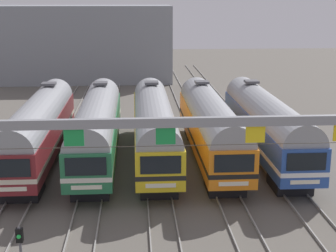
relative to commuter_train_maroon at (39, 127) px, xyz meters
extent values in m
plane|color=#5B564F|center=(8.27, 0.00, -2.69)|extent=(160.00, 160.00, 0.00)
cube|color=gray|center=(-0.72, 17.00, -2.61)|extent=(0.07, 70.00, 0.15)
cube|color=gray|center=(0.72, 17.00, -2.61)|extent=(0.07, 70.00, 0.15)
cube|color=gray|center=(3.42, 17.00, -2.61)|extent=(0.07, 70.00, 0.15)
cube|color=gray|center=(4.85, 17.00, -2.61)|extent=(0.07, 70.00, 0.15)
cube|color=gray|center=(7.55, 17.00, -2.61)|extent=(0.07, 70.00, 0.15)
cube|color=gray|center=(8.98, 17.00, -2.61)|extent=(0.07, 70.00, 0.15)
cube|color=gray|center=(11.68, 17.00, -2.61)|extent=(0.07, 70.00, 0.15)
cube|color=gray|center=(13.12, 17.00, -2.61)|extent=(0.07, 70.00, 0.15)
cube|color=gray|center=(15.82, 17.00, -2.61)|extent=(0.07, 70.00, 0.15)
cube|color=gray|center=(17.25, 17.00, -2.61)|extent=(0.07, 70.00, 0.15)
cube|color=maroon|center=(0.00, 0.00, -0.46)|extent=(2.85, 18.00, 2.35)
cube|color=beige|center=(0.00, 0.00, -0.82)|extent=(2.88, 18.02, 0.28)
cylinder|color=gray|center=(0.00, 0.00, 0.71)|extent=(2.74, 17.64, 2.74)
cube|color=black|center=(0.00, -9.02, 0.01)|extent=(2.28, 0.06, 1.03)
cube|color=silver|center=(0.00, -9.02, -1.21)|extent=(1.71, 0.05, 0.24)
cube|color=black|center=(0.00, -6.30, -2.16)|extent=(2.28, 2.60, 1.05)
cube|color=black|center=(0.00, 6.30, -2.16)|extent=(2.28, 2.60, 1.05)
cube|color=#4C4C51|center=(0.00, 5.04, 2.26)|extent=(1.10, 1.10, 0.20)
cube|color=#236B42|center=(4.13, 0.00, -0.46)|extent=(2.85, 18.00, 2.35)
cube|color=silver|center=(4.13, 0.00, -0.82)|extent=(2.88, 18.02, 0.28)
cylinder|color=gray|center=(4.13, 0.00, 0.71)|extent=(2.74, 17.64, 2.74)
cube|color=black|center=(4.13, -9.02, 0.01)|extent=(2.28, 0.06, 1.03)
cube|color=silver|center=(4.13, -9.02, -1.21)|extent=(1.71, 0.05, 0.24)
cube|color=black|center=(4.13, -6.30, -2.16)|extent=(2.28, 2.60, 1.05)
cube|color=black|center=(4.13, 6.30, -2.16)|extent=(2.28, 2.60, 1.05)
cube|color=#4C4C51|center=(4.13, 5.04, 2.26)|extent=(1.10, 1.10, 0.20)
cube|color=gold|center=(8.27, 0.00, -0.46)|extent=(2.85, 18.00, 2.35)
cube|color=black|center=(8.27, 0.00, -0.82)|extent=(2.88, 18.02, 0.28)
cylinder|color=gray|center=(8.27, 0.00, 0.71)|extent=(2.74, 17.64, 2.74)
cube|color=black|center=(8.27, -9.02, 0.01)|extent=(2.28, 0.06, 1.03)
cube|color=silver|center=(8.27, -9.02, -1.21)|extent=(1.71, 0.05, 0.24)
cube|color=black|center=(8.27, -6.30, -2.16)|extent=(2.28, 2.60, 1.05)
cube|color=black|center=(8.27, 6.30, -2.16)|extent=(2.28, 2.60, 1.05)
cube|color=#4C4C51|center=(8.27, 5.04, 2.26)|extent=(1.10, 1.10, 0.20)
cube|color=orange|center=(12.40, 0.00, -0.46)|extent=(2.85, 18.00, 2.35)
cube|color=black|center=(12.40, 0.00, -0.82)|extent=(2.88, 18.02, 0.28)
cylinder|color=gray|center=(12.40, 0.00, 0.71)|extent=(2.74, 17.64, 2.74)
cube|color=black|center=(12.40, -9.02, 0.01)|extent=(2.28, 0.06, 1.03)
cube|color=silver|center=(12.40, -9.02, -1.21)|extent=(1.71, 0.05, 0.24)
cube|color=black|center=(12.40, -6.30, -2.16)|extent=(2.28, 2.60, 1.05)
cube|color=black|center=(12.40, 6.30, -2.16)|extent=(2.28, 2.60, 1.05)
cube|color=#4C4C51|center=(12.40, 5.04, 2.26)|extent=(1.10, 1.10, 0.20)
cube|color=#284C9E|center=(16.53, 0.00, -0.46)|extent=(2.85, 18.00, 2.35)
cube|color=white|center=(16.53, 0.00, -0.82)|extent=(2.88, 18.02, 0.28)
cylinder|color=gray|center=(16.53, 0.00, 0.71)|extent=(2.74, 17.64, 2.74)
cube|color=black|center=(16.53, -9.02, 0.01)|extent=(2.28, 0.06, 1.03)
cube|color=silver|center=(16.53, -9.02, -1.21)|extent=(1.71, 0.05, 0.24)
cube|color=black|center=(16.53, -6.30, -2.16)|extent=(2.28, 2.60, 1.05)
cube|color=black|center=(16.53, 6.30, -2.16)|extent=(2.28, 2.60, 1.05)
cube|color=#4C4C51|center=(16.53, 5.04, 2.26)|extent=(1.10, 1.10, 0.20)
cube|color=gray|center=(8.27, -13.50, 3.56)|extent=(21.33, 0.32, 0.44)
cube|color=#198C3F|center=(4.13, -13.50, 2.94)|extent=(0.90, 0.08, 0.80)
cube|color=#198C3F|center=(8.27, -13.50, 2.94)|extent=(0.90, 0.08, 0.80)
cube|color=yellow|center=(12.40, -13.50, 2.94)|extent=(0.90, 0.08, 0.80)
cylinder|color=#3F382D|center=(8.27, -13.50, 2.46)|extent=(21.33, 0.03, 0.03)
cube|color=black|center=(2.07, -16.21, -0.43)|extent=(0.28, 0.24, 0.60)
sphere|color=green|center=(2.07, -16.35, -0.43)|extent=(0.18, 0.18, 0.18)
cube|color=gray|center=(-0.31, 37.33, 2.57)|extent=(24.79, 10.00, 10.53)
camera|label=1|loc=(6.90, -35.45, 9.09)|focal=53.78mm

